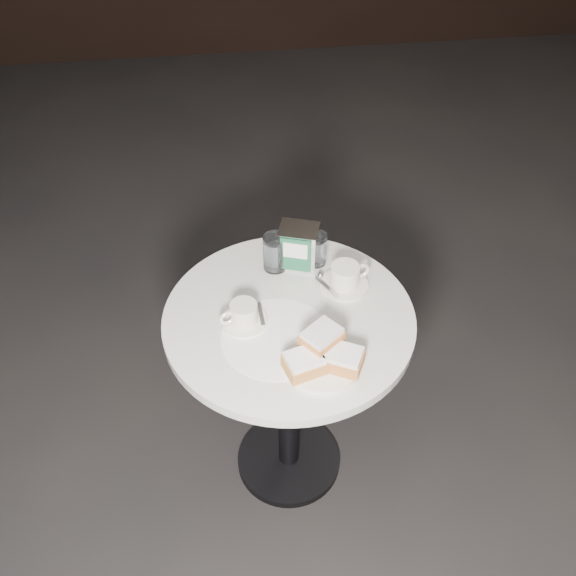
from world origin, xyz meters
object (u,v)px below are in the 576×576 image
Objects in this scene: water_glass_right at (316,249)px; napkin_dispenser at (298,246)px; coffee_cup_right at (345,277)px; water_glass_left at (275,253)px; cafe_table at (289,362)px; coffee_cup_left at (243,315)px; beignet_plate at (322,357)px.

water_glass_right is 0.76× the size of napkin_dispenser.
water_glass_left is at bearing 137.20° from coffee_cup_right.
coffee_cup_right is at bearing -29.52° from water_glass_left.
napkin_dispenser is at bearing 75.14° from cafe_table.
water_glass_left is 0.84× the size of napkin_dispenser.
water_glass_right is (0.11, 0.21, 0.25)m from cafe_table.
cafe_table is 0.26m from coffee_cup_left.
coffee_cup_left is at bearing -117.33° from water_glass_left.
coffee_cup_right is at bearing 2.38° from coffee_cup_left.
coffee_cup_left is at bearing -136.66° from water_glass_right.
coffee_cup_right is 0.13m from water_glass_right.
coffee_cup_left is at bearing -173.52° from coffee_cup_right.
coffee_cup_right is at bearing -24.93° from napkin_dispenser.
coffee_cup_right is 0.22m from water_glass_left.
water_glass_left is (0.11, 0.22, 0.03)m from coffee_cup_left.
cafe_table is at bearing -86.05° from water_glass_left.
water_glass_right is (0.24, 0.22, 0.02)m from coffee_cup_left.
water_glass_left is (-0.19, 0.11, 0.02)m from coffee_cup_right.
water_glass_right is (0.12, 0.01, -0.01)m from water_glass_left.
water_glass_left reaches higher than water_glass_right.
napkin_dispenser reaches higher than coffee_cup_left.
cafe_table is at bearing -85.91° from napkin_dispenser.
napkin_dispenser is (0.18, 0.22, 0.04)m from coffee_cup_left.
beignet_plate is at bearing -97.15° from water_glass_right.
beignet_plate is 1.27× the size of coffee_cup_right.
cafe_table is at bearing -12.79° from coffee_cup_left.
water_glass_right is (0.05, 0.40, 0.01)m from beignet_plate.
water_glass_right reaches higher than coffee_cup_right.
beignet_plate is at bearing -72.37° from cafe_table.
cafe_table is 0.34m from water_glass_right.
coffee_cup_right is (0.30, 0.11, 0.00)m from coffee_cup_left.
water_glass_left is (-0.01, 0.21, 0.25)m from cafe_table.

